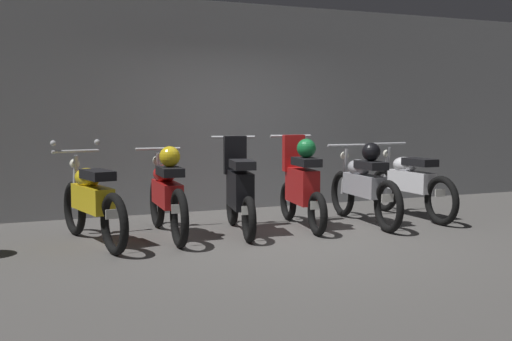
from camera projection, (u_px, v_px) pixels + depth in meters
name	position (u px, v px, depth m)	size (l,w,h in m)	color
ground_plane	(292.00, 239.00, 7.33)	(80.00, 80.00, 0.00)	#565451
back_wall	(219.00, 107.00, 9.53)	(16.00, 0.30, 3.10)	gray
motorbike_slot_0	(92.00, 200.00, 7.00)	(0.62, 1.93, 1.15)	black
motorbike_slot_1	(167.00, 193.00, 7.41)	(0.56, 1.95, 1.08)	black
motorbike_slot_2	(239.00, 190.00, 7.66)	(0.58, 1.67, 1.18)	black
motorbike_slot_3	(301.00, 183.00, 8.03)	(0.56, 1.68, 1.18)	black
motorbike_slot_4	(364.00, 184.00, 8.28)	(0.56, 1.95, 1.08)	black
motorbike_slot_5	(410.00, 183.00, 8.79)	(0.56, 1.95, 1.03)	black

